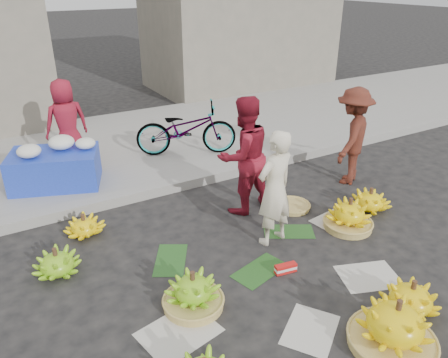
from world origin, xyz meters
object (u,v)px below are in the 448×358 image
vendor_cream (275,189)px  flower_table (55,166)px  banana_bunch_4 (349,215)px  bicycle (186,129)px  banana_bunch_0 (193,292)px

vendor_cream → flower_table: size_ratio=1.00×
banana_bunch_4 → bicycle: bicycle is taller
banana_bunch_0 → flower_table: bearing=100.9°
banana_bunch_0 → flower_table: flower_table is taller
banana_bunch_4 → flower_table: size_ratio=0.43×
flower_table → bicycle: size_ratio=0.83×
vendor_cream → bicycle: 2.96m
banana_bunch_4 → flower_table: 4.36m
banana_bunch_0 → banana_bunch_4: size_ratio=1.04×
banana_bunch_0 → vendor_cream: 1.62m
banana_bunch_0 → vendor_cream: vendor_cream is taller
banana_bunch_0 → banana_bunch_4: (2.46, 0.34, 0.01)m
banana_bunch_4 → flower_table: bearing=135.6°
bicycle → flower_table: bearing=117.2°
vendor_cream → banana_bunch_4: bearing=156.0°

